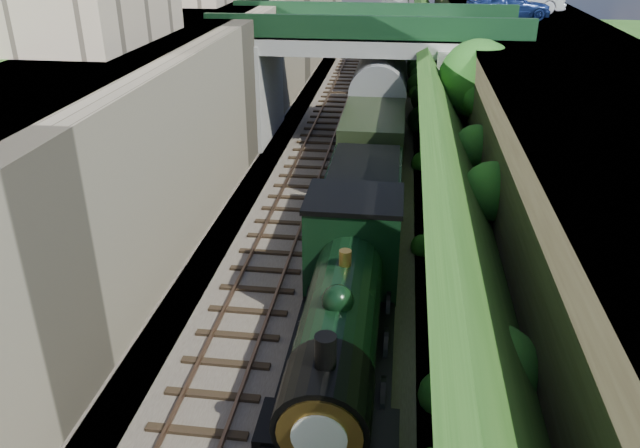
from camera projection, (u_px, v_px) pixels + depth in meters
The scene contains 15 objects.
trackbed at pixel (351, 164), 31.92m from camera, with size 10.00×90.00×0.20m, color #473F38.
retaining_wall at pixel (242, 95), 31.10m from camera, with size 1.00×90.00×7.00m, color #756B56.
street_plateau_left at pixel (175, 93), 31.51m from camera, with size 6.00×90.00×7.00m, color #262628.
street_plateau_right at pixel (552, 113), 29.50m from camera, with size 8.00×90.00×6.25m, color #262628.
embankment_slope at pixel (456, 140), 27.50m from camera, with size 4.45×90.00×6.36m.
track_left at pixel (312, 160), 32.09m from camera, with size 2.50×90.00×0.20m.
track_right at pixel (374, 163), 31.72m from camera, with size 2.50×90.00×0.20m.
road_bridge at pixel (376, 70), 33.67m from camera, with size 16.00×6.40×7.25m.
tree at pixel (479, 82), 28.68m from camera, with size 3.60×3.80×6.60m.
car_blue at pixel (508, 5), 35.64m from camera, with size 1.89×4.70×1.60m, color navy.
locomotive at pixel (344, 314), 16.40m from camera, with size 3.10×10.23×3.83m.
tender at pixel (363, 210), 23.10m from camera, with size 2.70×6.00×3.05m.
coach_front at pixel (379, 109), 34.18m from camera, with size 2.90×18.00×3.70m.
coach_middle at pixel (389, 49), 51.00m from camera, with size 2.90×18.00×3.70m.
coach_rear at pixel (395, 18), 67.81m from camera, with size 2.90×18.00×3.70m.
Camera 1 is at (2.38, -10.06, 11.11)m, focal length 35.00 mm.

